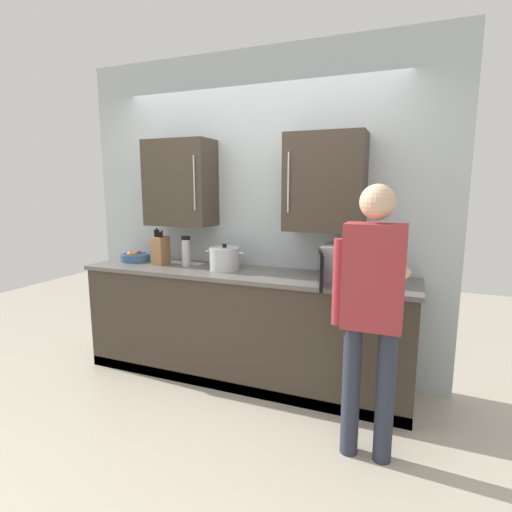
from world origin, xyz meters
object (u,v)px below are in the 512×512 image
(microwave_oven, at_px, (353,263))
(thermos_flask, at_px, (186,251))
(knife_block, at_px, (161,250))
(fruit_bowl, at_px, (135,257))
(person_figure, at_px, (371,301))
(stock_pot, at_px, (225,259))

(microwave_oven, distance_m, thermos_flask, 1.47)
(knife_block, bearing_deg, fruit_bowl, 173.01)
(person_figure, bearing_deg, thermos_flask, 157.32)
(fruit_bowl, bearing_deg, stock_pot, -2.89)
(microwave_oven, xyz_separation_m, thermos_flask, (-1.47, 0.02, 0.00))
(stock_pot, height_order, knife_block, knife_block)
(stock_pot, xyz_separation_m, thermos_flask, (-0.40, 0.03, 0.04))
(fruit_bowl, xyz_separation_m, person_figure, (2.26, -0.72, 0.00))
(microwave_oven, bearing_deg, stock_pot, -179.34)
(thermos_flask, bearing_deg, knife_block, -175.99)
(fruit_bowl, distance_m, person_figure, 2.38)
(microwave_oven, height_order, thermos_flask, thermos_flask)
(fruit_bowl, bearing_deg, microwave_oven, -1.03)
(microwave_oven, xyz_separation_m, person_figure, (0.21, -0.69, -0.09))
(microwave_oven, bearing_deg, knife_block, -179.92)
(thermos_flask, bearing_deg, microwave_oven, -0.61)
(thermos_flask, bearing_deg, stock_pot, -4.03)
(stock_pot, relative_size, thermos_flask, 1.34)
(stock_pot, bearing_deg, knife_block, 179.14)
(stock_pot, distance_m, knife_block, 0.66)
(microwave_oven, relative_size, knife_block, 2.08)
(stock_pot, relative_size, fruit_bowl, 1.32)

